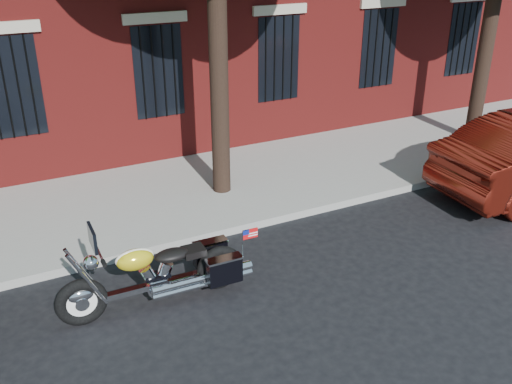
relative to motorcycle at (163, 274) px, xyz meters
name	(u,v)px	position (x,y,z in m)	size (l,w,h in m)	color
ground	(267,269)	(1.76, 0.12, -0.49)	(120.00, 120.00, 0.00)	black
curb	(231,229)	(1.76, 1.50, -0.42)	(40.00, 0.16, 0.15)	gray
sidewalk	(193,191)	(1.76, 3.38, -0.42)	(40.00, 3.60, 0.15)	gray
motorcycle	(163,274)	(0.00, 0.00, 0.00)	(2.88, 0.84, 1.46)	black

